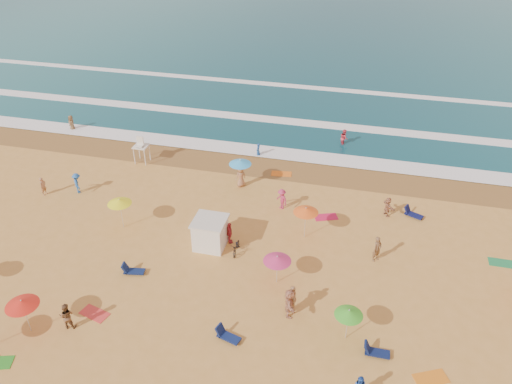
# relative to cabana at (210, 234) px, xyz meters

# --- Properties ---
(ground) EXTENTS (220.00, 220.00, 0.00)m
(ground) POSITION_rel_cabana_xyz_m (2.75, -0.95, -1.00)
(ground) COLOR gold
(ground) RESTS_ON ground
(wet_sand) EXTENTS (220.00, 220.00, 0.00)m
(wet_sand) POSITION_rel_cabana_xyz_m (2.75, 11.55, -0.99)
(wet_sand) COLOR olive
(wet_sand) RESTS_ON ground
(surf_foam) EXTENTS (200.00, 18.70, 0.05)m
(surf_foam) POSITION_rel_cabana_xyz_m (2.75, 20.37, -0.90)
(surf_foam) COLOR white
(surf_foam) RESTS_ON ground
(cabana) EXTENTS (2.00, 2.00, 2.00)m
(cabana) POSITION_rel_cabana_xyz_m (0.00, 0.00, 0.00)
(cabana) COLOR white
(cabana) RESTS_ON ground
(cabana_roof) EXTENTS (2.20, 2.20, 0.12)m
(cabana_roof) POSITION_rel_cabana_xyz_m (0.00, 0.00, 1.06)
(cabana_roof) COLOR silver
(cabana_roof) RESTS_ON cabana
(bicycle) EXTENTS (0.65, 1.65, 0.85)m
(bicycle) POSITION_rel_cabana_xyz_m (1.90, -0.30, -0.57)
(bicycle) COLOR black
(bicycle) RESTS_ON ground
(lifeguard_stand) EXTENTS (1.20, 1.20, 2.10)m
(lifeguard_stand) POSITION_rel_cabana_xyz_m (-9.52, 9.76, 0.05)
(lifeguard_stand) COLOR white
(lifeguard_stand) RESTS_ON ground
(beach_umbrellas) EXTENTS (64.94, 21.29, 0.75)m
(beach_umbrellas) POSITION_rel_cabana_xyz_m (6.80, -1.28, 1.10)
(beach_umbrellas) COLOR orange
(beach_umbrellas) RESTS_ON ground
(loungers) EXTENTS (39.63, 18.88, 0.34)m
(loungers) POSITION_rel_cabana_xyz_m (10.43, -3.88, -0.83)
(loungers) COLOR #0F124D
(loungers) RESTS_ON ground
(towels) EXTENTS (51.38, 23.81, 0.03)m
(towels) POSITION_rel_cabana_xyz_m (3.50, -2.93, -0.98)
(towels) COLOR #B31E16
(towels) RESTS_ON ground
(beachgoers) EXTENTS (31.77, 27.89, 2.12)m
(beachgoers) POSITION_rel_cabana_xyz_m (0.14, 2.07, -0.18)
(beachgoers) COLOR #E2AD76
(beachgoers) RESTS_ON ground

